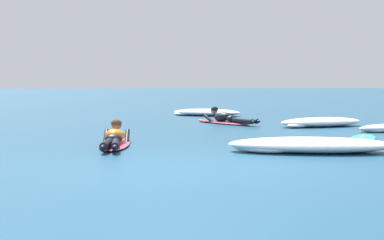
# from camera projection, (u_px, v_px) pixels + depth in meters

# --- Properties ---
(ground_plane) EXTENTS (120.00, 120.00, 0.00)m
(ground_plane) POSITION_uv_depth(u_px,v_px,m) (168.00, 120.00, 17.98)
(ground_plane) COLOR navy
(surfer_near) EXTENTS (0.65, 2.58, 0.53)m
(surfer_near) POSITION_uv_depth(u_px,v_px,m) (115.00, 139.00, 10.86)
(surfer_near) COLOR #E54C66
(surfer_near) RESTS_ON ground
(surfer_far) EXTENTS (1.73, 2.34, 0.55)m
(surfer_far) POSITION_uv_depth(u_px,v_px,m) (226.00, 119.00, 16.29)
(surfer_far) COLOR #E54C66
(surfer_far) RESTS_ON ground
(drifting_surfboard) EXTENTS (1.46, 2.12, 0.16)m
(drifting_surfboard) POSITION_uv_depth(u_px,v_px,m) (362.00, 139.00, 11.85)
(drifting_surfboard) COLOR #2DB2D1
(drifting_surfboard) RESTS_ON ground
(whitewater_front) EXTENTS (2.72, 2.01, 0.25)m
(whitewater_front) POSITION_uv_depth(u_px,v_px,m) (207.00, 112.00, 19.90)
(whitewater_front) COLOR white
(whitewater_front) RESTS_ON ground
(whitewater_mid_left) EXTENTS (2.63, 1.48, 0.26)m
(whitewater_mid_left) POSITION_uv_depth(u_px,v_px,m) (321.00, 122.00, 15.33)
(whitewater_mid_left) COLOR white
(whitewater_mid_left) RESTS_ON ground
(whitewater_back) EXTENTS (3.13, 1.49, 0.27)m
(whitewater_back) POSITION_uv_depth(u_px,v_px,m) (311.00, 145.00, 9.95)
(whitewater_back) COLOR white
(whitewater_back) RESTS_ON ground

